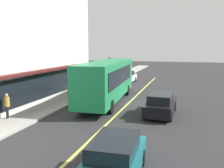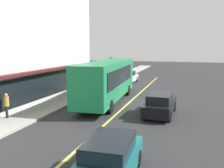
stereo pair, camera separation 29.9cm
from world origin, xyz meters
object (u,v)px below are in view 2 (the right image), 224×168
pedestrian_at_corner (6,103)px  car_teal (109,161)px  traffic_light (111,64)px  bus (107,79)px  car_black (160,105)px  car_white (128,77)px

pedestrian_at_corner → car_teal: bearing=-120.1°
car_teal → pedestrian_at_corner: (4.98, 8.60, 0.38)m
traffic_light → bus: bearing=-163.6°
car_teal → pedestrian_at_corner: size_ratio=2.69×
car_black → pedestrian_at_corner: size_ratio=2.69×
traffic_light → car_teal: traffic_light is taller
car_black → bus: bearing=59.9°
bus → car_black: bus is taller
traffic_light → car_black: traffic_light is taller
traffic_light → pedestrian_at_corner: traffic_light is taller
car_black → pedestrian_at_corner: bearing=114.4°
traffic_light → car_white: bearing=-51.3°
car_black → pedestrian_at_corner: 10.23m
bus → pedestrian_at_corner: bearing=147.1°
car_teal → car_black: 9.23m
bus → traffic_light: bus is taller
traffic_light → pedestrian_at_corner: bearing=175.0°
car_teal → car_black: (9.21, -0.71, 0.00)m
bus → car_black: 5.67m
car_black → pedestrian_at_corner: pedestrian_at_corner is taller
car_white → car_black: size_ratio=1.00×
car_white → pedestrian_at_corner: (-18.78, 3.38, 0.38)m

